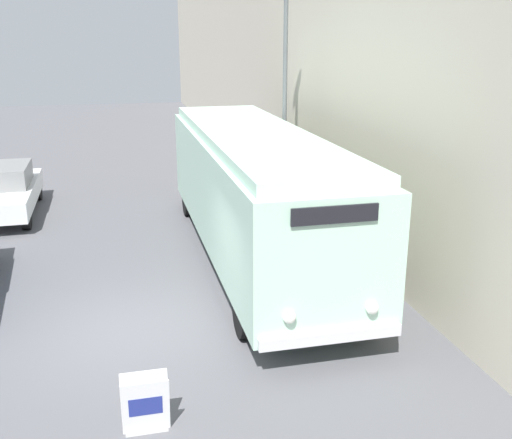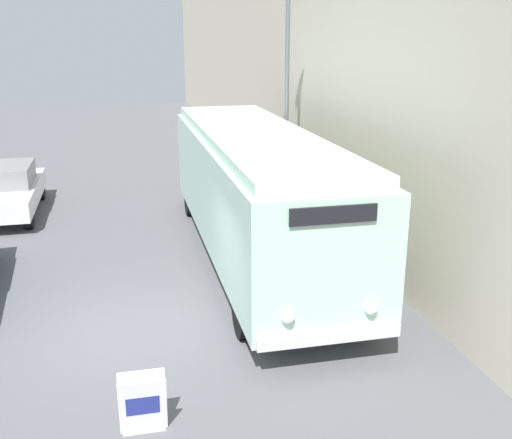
{
  "view_description": "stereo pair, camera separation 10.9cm",
  "coord_description": "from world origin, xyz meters",
  "px_view_note": "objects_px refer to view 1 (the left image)",
  "views": [
    {
      "loc": [
        -0.1,
        -10.38,
        5.32
      ],
      "look_at": [
        2.55,
        0.63,
        1.82
      ],
      "focal_mm": 42.0,
      "sensor_mm": 36.0,
      "label": 1
    },
    {
      "loc": [
        0.01,
        -10.41,
        5.32
      ],
      "look_at": [
        2.55,
        0.63,
        1.82
      ],
      "focal_mm": 42.0,
      "sensor_mm": 36.0,
      "label": 2
    }
  ],
  "objects_px": {
    "sign_board": "(145,405)",
    "parked_car_mid": "(2,190)",
    "streetlamp": "(285,59)",
    "vintage_bus": "(254,187)"
  },
  "relations": [
    {
      "from": "streetlamp",
      "to": "sign_board",
      "type": "bearing_deg",
      "value": -117.17
    },
    {
      "from": "sign_board",
      "to": "parked_car_mid",
      "type": "bearing_deg",
      "value": 107.03
    },
    {
      "from": "vintage_bus",
      "to": "sign_board",
      "type": "relative_size",
      "value": 12.66
    },
    {
      "from": "parked_car_mid",
      "to": "vintage_bus",
      "type": "bearing_deg",
      "value": -39.21
    },
    {
      "from": "streetlamp",
      "to": "parked_car_mid",
      "type": "xyz_separation_m",
      "value": [
        -8.09,
        2.96,
        -3.91
      ]
    },
    {
      "from": "sign_board",
      "to": "streetlamp",
      "type": "bearing_deg",
      "value": 62.83
    },
    {
      "from": "parked_car_mid",
      "to": "sign_board",
      "type": "bearing_deg",
      "value": -73.41
    },
    {
      "from": "sign_board",
      "to": "streetlamp",
      "type": "height_order",
      "value": "streetlamp"
    },
    {
      "from": "sign_board",
      "to": "parked_car_mid",
      "type": "height_order",
      "value": "parked_car_mid"
    },
    {
      "from": "sign_board",
      "to": "parked_car_mid",
      "type": "relative_size",
      "value": 0.18
    }
  ]
}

